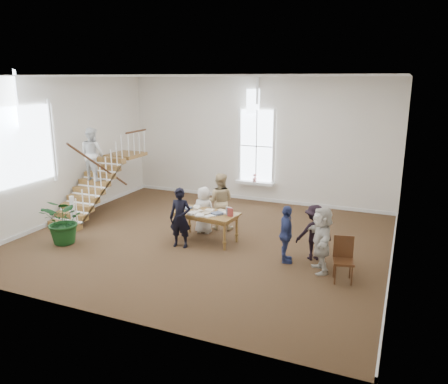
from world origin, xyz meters
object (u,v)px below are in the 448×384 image
at_px(woman_cluster_a, 286,234).
at_px(floor_plant, 65,221).
at_px(police_officer, 180,218).
at_px(woman_cluster_b, 314,232).
at_px(side_chair, 343,256).
at_px(library_table, 206,215).
at_px(elderly_woman, 204,210).
at_px(woman_cluster_c, 321,240).
at_px(person_yellow, 220,201).

relative_size(woman_cluster_a, floor_plant, 1.11).
xyz_separation_m(police_officer, woman_cluster_b, (3.49, 0.56, -0.11)).
height_order(floor_plant, side_chair, floor_plant).
bearing_deg(woman_cluster_b, woman_cluster_a, 5.27).
xyz_separation_m(woman_cluster_a, floor_plant, (-5.93, -1.14, -0.07)).
xyz_separation_m(library_table, floor_plant, (-3.48, -1.68, -0.10)).
height_order(library_table, elderly_woman, elderly_woman).
xyz_separation_m(police_officer, woman_cluster_a, (2.89, 0.11, -0.09)).
relative_size(elderly_woman, woman_cluster_c, 0.88).
bearing_deg(person_yellow, woman_cluster_b, 145.08).
relative_size(woman_cluster_b, side_chair, 1.38).
relative_size(woman_cluster_c, side_chair, 1.55).
height_order(person_yellow, woman_cluster_b, person_yellow).
relative_size(police_officer, floor_plant, 1.24).
relative_size(woman_cluster_a, side_chair, 1.42).
relative_size(elderly_woman, floor_plant, 1.06).
distance_m(woman_cluster_c, side_chair, 0.66).
relative_size(person_yellow, woman_cluster_a, 1.19).
distance_m(police_officer, side_chair, 4.37).
xyz_separation_m(police_officer, floor_plant, (-3.04, -1.03, -0.16)).
distance_m(person_yellow, woman_cluster_b, 3.32).
bearing_deg(police_officer, elderly_woman, 77.56).
height_order(woman_cluster_c, floor_plant, woman_cluster_c).
bearing_deg(woman_cluster_c, woman_cluster_b, -177.81).
bearing_deg(elderly_woman, floor_plant, 36.58).
distance_m(woman_cluster_a, floor_plant, 6.03).
relative_size(woman_cluster_b, woman_cluster_c, 0.89).
height_order(woman_cluster_b, woman_cluster_c, woman_cluster_c).
relative_size(elderly_woman, woman_cluster_a, 0.96).
height_order(elderly_woman, side_chair, elderly_woman).
relative_size(police_officer, woman_cluster_a, 1.12).
relative_size(police_officer, elderly_woman, 1.17).
bearing_deg(floor_plant, woman_cluster_b, 13.67).
bearing_deg(elderly_woman, library_table, 120.20).
relative_size(woman_cluster_b, floor_plant, 1.08).
distance_m(library_table, police_officer, 0.79).
bearing_deg(side_chair, person_yellow, 138.73).
xyz_separation_m(woman_cluster_b, woman_cluster_c, (0.30, -0.65, 0.08)).
height_order(person_yellow, woman_cluster_c, person_yellow).
distance_m(library_table, woman_cluster_c, 3.43).
bearing_deg(library_table, woman_cluster_b, 4.94).
bearing_deg(person_yellow, police_officer, 63.31).
xyz_separation_m(elderly_woman, person_yellow, (0.30, 0.50, 0.17)).
height_order(elderly_woman, person_yellow, person_yellow).
relative_size(library_table, woman_cluster_c, 1.18).
relative_size(police_officer, side_chair, 1.59).
bearing_deg(woman_cluster_a, library_table, 61.14).
bearing_deg(side_chair, police_officer, 162.12).
bearing_deg(floor_plant, person_yellow, 38.98).
distance_m(person_yellow, woman_cluster_a, 2.99).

